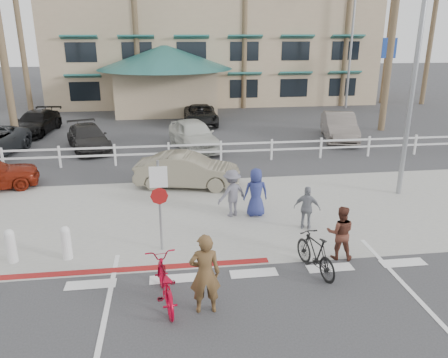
{
  "coord_description": "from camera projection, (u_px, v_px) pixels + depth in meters",
  "views": [
    {
      "loc": [
        -2.0,
        -8.86,
        5.82
      ],
      "look_at": [
        -0.35,
        3.67,
        1.5
      ],
      "focal_mm": 35.0,
      "sensor_mm": 36.0,
      "label": 1
    }
  ],
  "objects": [
    {
      "name": "palm_7",
      "position": [
        349.0,
        14.0,
        33.11
      ],
      "size": [
        4.0,
        4.0,
        14.0
      ],
      "primitive_type": null,
      "color": "#183E18",
      "rests_on": "ground"
    },
    {
      "name": "parking_lot",
      "position": [
        200.0,
        128.0,
        27.33
      ],
      "size": [
        50.0,
        16.0,
        0.01
      ],
      "primitive_type": "cube",
      "color": "#333335",
      "rests_on": "ground"
    },
    {
      "name": "palm_1",
      "position": [
        18.0,
        20.0,
        30.31
      ],
      "size": [
        4.0,
        4.0,
        13.0
      ],
      "primitive_type": null,
      "color": "#183E18",
      "rests_on": "ground"
    },
    {
      "name": "palm_5",
      "position": [
        245.0,
        20.0,
        32.28
      ],
      "size": [
        4.0,
        4.0,
        13.0
      ],
      "primitive_type": null,
      "color": "#183E18",
      "rests_on": "ground"
    },
    {
      "name": "palm_4",
      "position": [
        190.0,
        6.0,
        32.41
      ],
      "size": [
        4.0,
        4.0,
        15.0
      ],
      "primitive_type": null,
      "color": "#183E18",
      "rests_on": "ground"
    },
    {
      "name": "bike_black",
      "position": [
        315.0,
        253.0,
        10.93
      ],
      "size": [
        0.9,
        1.79,
        1.03
      ],
      "primitive_type": "imported",
      "rotation": [
        0.0,
        0.0,
        3.39
      ],
      "color": "black",
      "rests_on": "ground"
    },
    {
      "name": "car_white_sedan",
      "position": [
        188.0,
        170.0,
        16.92
      ],
      "size": [
        4.23,
        2.21,
        1.33
      ],
      "primitive_type": "imported",
      "rotation": [
        0.0,
        0.0,
        1.36
      ],
      "color": "gray",
      "rests_on": "ground"
    },
    {
      "name": "rail_fence",
      "position": [
        223.0,
        151.0,
        20.19
      ],
      "size": [
        29.4,
        0.16,
        1.0
      ],
      "primitive_type": null,
      "color": "silver",
      "rests_on": "ground"
    },
    {
      "name": "curb_red",
      "position": [
        134.0,
        269.0,
        11.2
      ],
      "size": [
        7.0,
        0.25,
        0.02
      ],
      "primitive_type": "cube",
      "color": "maroon",
      "rests_on": "ground"
    },
    {
      "name": "streetlight_1",
      "position": [
        351.0,
        45.0,
        32.9
      ],
      "size": [
        0.6,
        2.0,
        9.5
      ],
      "primitive_type": null,
      "color": "gray",
      "rests_on": "ground"
    },
    {
      "name": "lot_car_4",
      "position": [
        36.0,
        122.0,
        25.75
      ],
      "size": [
        2.42,
        4.72,
        1.31
      ],
      "primitive_type": "imported",
      "rotation": [
        0.0,
        0.0,
        -0.13
      ],
      "color": "black",
      "rests_on": "ground"
    },
    {
      "name": "pedestrian_b",
      "position": [
        256.0,
        192.0,
        14.21
      ],
      "size": [
        0.8,
        0.53,
        1.62
      ],
      "primitive_type": "imported",
      "rotation": [
        0.0,
        0.0,
        3.16
      ],
      "color": "navy",
      "rests_on": "ground"
    },
    {
      "name": "sidewalk_plaza",
      "position": [
        231.0,
        213.0,
        14.66
      ],
      "size": [
        22.0,
        7.0,
        0.01
      ],
      "primitive_type": "cube",
      "color": "gray",
      "rests_on": "ground"
    },
    {
      "name": "bike_red",
      "position": [
        164.0,
        282.0,
        9.68
      ],
      "size": [
        0.97,
        2.04,
        1.03
      ],
      "primitive_type": "imported",
      "rotation": [
        0.0,
        0.0,
        3.29
      ],
      "color": "#9D021B",
      "rests_on": "ground"
    },
    {
      "name": "lot_car_5",
      "position": [
        201.0,
        115.0,
        28.23
      ],
      "size": [
        2.1,
        4.46,
        1.23
      ],
      "primitive_type": "imported",
      "rotation": [
        0.0,
        0.0,
        -0.01
      ],
      "color": "black",
      "rests_on": "ground"
    },
    {
      "name": "bike_path",
      "position": [
        279.0,
        343.0,
        8.56
      ],
      "size": [
        12.0,
        16.0,
        0.01
      ],
      "primitive_type": "cube",
      "color": "#333335",
      "rests_on": "ground"
    },
    {
      "name": "lot_car_2",
      "position": [
        194.0,
        135.0,
        22.29
      ],
      "size": [
        2.82,
        4.76,
        1.52
      ],
      "primitive_type": "imported",
      "rotation": [
        0.0,
        0.0,
        0.25
      ],
      "color": "beige",
      "rests_on": "ground"
    },
    {
      "name": "rider_black",
      "position": [
        340.0,
        233.0,
        11.53
      ],
      "size": [
        0.85,
        0.74,
        1.49
      ],
      "primitive_type": "imported",
      "rotation": [
        0.0,
        0.0,
        2.86
      ],
      "color": "#542A1F",
      "rests_on": "ground"
    },
    {
      "name": "bollard_1",
      "position": [
        11.0,
        246.0,
        11.4
      ],
      "size": [
        0.26,
        0.26,
        0.95
      ],
      "primitive_type": null,
      "color": "silver",
      "rests_on": "ground"
    },
    {
      "name": "palm_9",
      "position": [
        433.0,
        21.0,
        34.13
      ],
      "size": [
        4.0,
        4.0,
        13.0
      ],
      "primitive_type": null,
      "color": "#183E18",
      "rests_on": "ground"
    },
    {
      "name": "palm_3",
      "position": [
        135.0,
        13.0,
        31.14
      ],
      "size": [
        4.0,
        4.0,
        14.0
      ],
      "primitive_type": null,
      "color": "#183E18",
      "rests_on": "ground"
    },
    {
      "name": "info_sign",
      "position": [
        386.0,
        74.0,
        31.9
      ],
      "size": [
        1.2,
        0.16,
        5.6
      ],
      "primitive_type": null,
      "color": "navy",
      "rests_on": "ground"
    },
    {
      "name": "ground",
      "position": [
        259.0,
        287.0,
        10.44
      ],
      "size": [
        140.0,
        140.0,
        0.0
      ],
      "primitive_type": "plane",
      "color": "#333335"
    },
    {
      "name": "cross_street",
      "position": [
        217.0,
        176.0,
        18.41
      ],
      "size": [
        40.0,
        5.0,
        0.01
      ],
      "primitive_type": "cube",
      "color": "#333335",
      "rests_on": "ground"
    },
    {
      "name": "streetlight_0",
      "position": [
        415.0,
        71.0,
        14.95
      ],
      "size": [
        0.6,
        2.0,
        9.0
      ],
      "primitive_type": null,
      "color": "gray",
      "rests_on": "ground"
    },
    {
      "name": "pedestrian_child",
      "position": [
        307.0,
        208.0,
        13.27
      ],
      "size": [
        0.88,
        0.64,
        1.38
      ],
      "primitive_type": "imported",
      "rotation": [
        0.0,
        0.0,
        2.71
      ],
      "color": "gray",
      "rests_on": "ground"
    },
    {
      "name": "palm_8",
      "position": [
        393.0,
        8.0,
        34.38
      ],
      "size": [
        4.0,
        4.0,
        15.0
      ],
      "primitive_type": null,
      "color": "#183E18",
      "rests_on": "ground"
    },
    {
      "name": "building",
      "position": [
        210.0,
        32.0,
        37.94
      ],
      "size": [
        28.0,
        16.0,
        11.3
      ],
      "primitive_type": null,
      "color": "tan",
      "rests_on": "ground"
    },
    {
      "name": "rider_red",
      "position": [
        205.0,
        274.0,
        9.25
      ],
      "size": [
        0.68,
        0.45,
        1.84
      ],
      "primitive_type": "imported",
      "rotation": [
        0.0,
        0.0,
        3.13
      ],
      "color": "brown",
      "rests_on": "ground"
    },
    {
      "name": "pedestrian_a",
      "position": [
        232.0,
        193.0,
        14.19
      ],
      "size": [
        1.18,
        0.97,
        1.58
      ],
      "primitive_type": "imported",
      "rotation": [
        0.0,
        0.0,
        3.59
      ],
      "color": "slate",
      "rests_on": "ground"
    },
    {
      "name": "lot_car_3",
      "position": [
        339.0,
        127.0,
        24.21
      ],
      "size": [
        2.58,
        4.78,
        1.49
      ],
      "primitive_type": "imported",
      "rotation": [
        0.0,
        0.0,
        -0.23
      ],
      "color": "#6C625B",
      "rests_on": "ground"
    },
    {
      "name": "palm_11",
      "position": [
        395.0,
        8.0,
        24.54
      ],
      "size": [
        4.0,
        4.0,
        14.0
      ],
      "primitive_type": null,
      "color": "#183E18",
      "rests_on": "ground"
    },
    {
      "name": "lot_car_1",
      "position": [
        88.0,
        138.0,
        22.29
      ],
      "size": [
        3.0,
        4.59,
        1.24
      ],
      "primitive_type": "imported",
      "rotation": [
        0.0,
        0.0,
        0.33
      ],
      "color": "black",
      "rests_on": "ground"
    },
    {
      "name": "bollard_0",
      "position": [
        66.0,
        243.0,
        11.57
      ],
      "size": [
        0.26,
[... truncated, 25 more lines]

